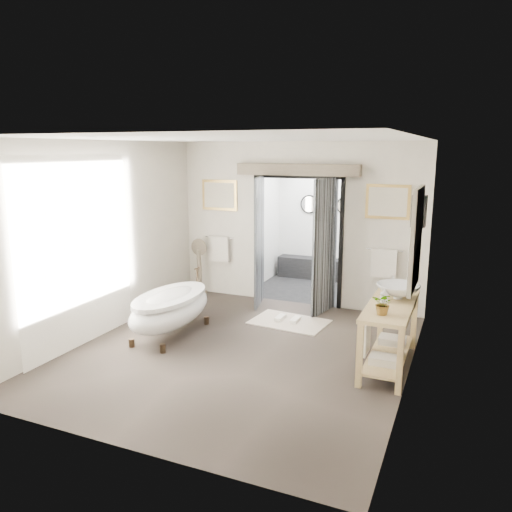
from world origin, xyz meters
name	(u,v)px	position (x,y,z in m)	size (l,w,h in m)	color
ground_plane	(239,352)	(0.00, 0.00, 0.00)	(5.00, 5.00, 0.00)	#4B4038
room_shell	(232,221)	(-0.04, -0.12, 1.86)	(4.52, 5.02, 2.91)	beige
shower_room	(320,241)	(0.00, 3.99, 0.91)	(2.22, 2.01, 2.51)	black
back_wall_dressing	(295,220)	(0.00, 2.32, 1.56)	(3.82, 0.79, 2.52)	black
clawfoot_tub	(171,308)	(-1.22, 0.19, 0.43)	(0.80, 1.78, 0.87)	#38291B
vanity	(388,329)	(1.95, 0.34, 0.51)	(0.57, 1.60, 0.85)	tan
pedestal_mirror	(200,271)	(-1.87, 2.22, 0.48)	(0.33, 0.21, 1.11)	#6D624D
rug	(289,322)	(0.24, 1.42, 0.01)	(1.20, 0.80, 0.01)	beige
slippers	(288,319)	(0.20, 1.47, 0.04)	(0.38, 0.29, 0.05)	white
basin	(398,291)	(2.02, 0.61, 0.95)	(0.56, 0.56, 0.19)	white
plant	(384,304)	(1.95, -0.14, 0.99)	(0.25, 0.21, 0.28)	gray
soap_bottle_a	(384,295)	(1.88, 0.36, 0.95)	(0.09, 0.09, 0.19)	gray
soap_bottle_b	(393,282)	(1.89, 1.06, 0.94)	(0.14, 0.14, 0.18)	gray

